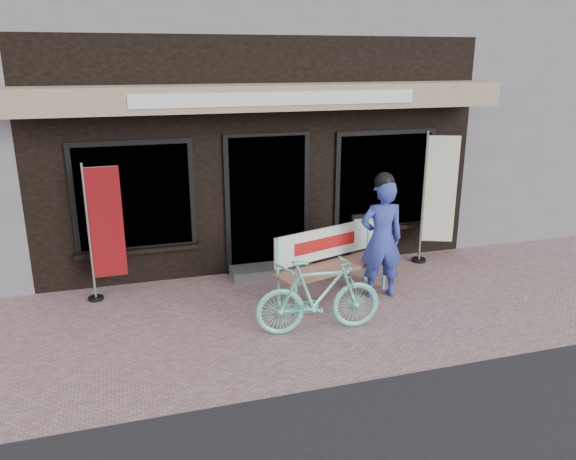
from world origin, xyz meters
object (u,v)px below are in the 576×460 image
object	(u,v)px
nobori_cream	(437,197)
menu_stand	(363,238)
nobori_red	(104,230)
bench	(330,257)
person	(382,237)
bicycle	(319,296)

from	to	relation	value
nobori_cream	menu_stand	xyz separation A→B (m)	(-1.13, 0.35, -0.70)
nobori_red	nobori_cream	world-z (taller)	nobori_cream
menu_stand	nobori_cream	bearing A→B (deg)	-16.45
nobori_red	nobori_cream	bearing A→B (deg)	-1.93
menu_stand	nobori_red	bearing A→B (deg)	-174.47
bench	person	xyz separation A→B (m)	(0.68, -0.24, 0.32)
bicycle	menu_stand	distance (m)	2.64
person	menu_stand	distance (m)	1.47
bench	nobori_cream	distance (m)	2.34
bench	bicycle	size ratio (longest dim) A/B	1.17
bench	menu_stand	size ratio (longest dim) A/B	2.23
bicycle	nobori_cream	size ratio (longest dim) A/B	0.72
bicycle	menu_stand	size ratio (longest dim) A/B	1.91
bench	bicycle	bearing A→B (deg)	-135.30
nobori_red	bench	bearing A→B (deg)	-16.22
nobori_red	nobori_cream	distance (m)	5.17
bench	nobori_cream	bearing A→B (deg)	1.79
person	nobori_red	world-z (taller)	nobori_red
nobori_red	menu_stand	size ratio (longest dim) A/B	2.36
menu_stand	bench	bearing A→B (deg)	-131.54
person	menu_stand	size ratio (longest dim) A/B	2.18
bicycle	person	bearing A→B (deg)	-52.48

